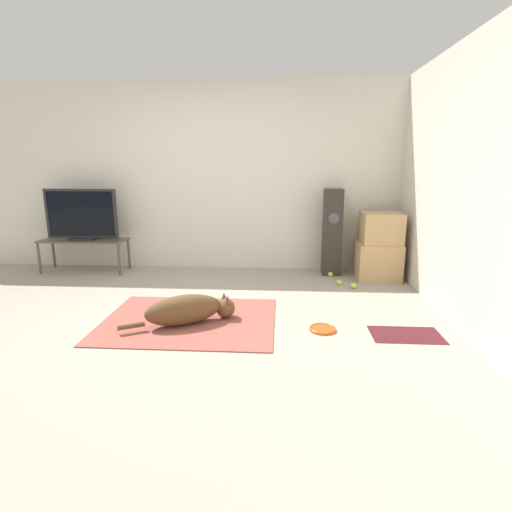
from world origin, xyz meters
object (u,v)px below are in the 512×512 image
Objects in this scene: cardboard_box_lower at (377,261)px; cardboard_box_upper at (381,228)px; tennis_ball_near_speaker at (339,283)px; floor_speaker at (332,232)px; tennis_ball_loose_on_carpet at (353,286)px; dog at (189,310)px; tennis_ball_by_boxes at (330,274)px; tv at (81,215)px; tv_stand at (84,243)px; frisbee at (323,329)px.

cardboard_box_upper reaches higher than cardboard_box_lower.
cardboard_box_lower is 8.19× the size of tennis_ball_near_speaker.
floor_speaker is 17.29× the size of tennis_ball_loose_on_carpet.
dog is 2.27m from tennis_ball_by_boxes.
dog is 14.87× the size of tennis_ball_loose_on_carpet.
tennis_ball_near_speaker is at bearing -147.18° from cardboard_box_upper.
tennis_ball_loose_on_carpet is (1.72, 1.20, -0.11)m from dog.
tv is (-3.95, 0.08, 0.55)m from cardboard_box_lower.
cardboard_box_lower is (2.09, 1.69, 0.09)m from dog.
tennis_ball_loose_on_carpet is at bearing 35.06° from dog.
tv_stand is 3.37m from tennis_ball_by_boxes.
dog is 1.23m from frisbee.
tennis_ball_near_speaker is (3.42, -0.44, -0.36)m from tv_stand.
cardboard_box_lower is 1.11× the size of cardboard_box_upper.
tennis_ball_by_boxes is at bearing 48.59° from dog.
tv_stand is 17.58× the size of tennis_ball_loose_on_carpet.
floor_speaker reaches higher than tv.
tennis_ball_by_boxes is at bearing -96.47° from floor_speaker.
tennis_ball_by_boxes is (1.50, 1.70, -0.11)m from dog.
tennis_ball_near_speaker is (0.04, -0.52, -0.54)m from floor_speaker.
dog is 2.05m from tennis_ball_near_speaker.
tennis_ball_loose_on_carpet is (0.49, 1.26, 0.02)m from frisbee.
floor_speaker is at bearing 164.40° from cardboard_box_lower.
cardboard_box_lower is at bearing 51.95° from tennis_ball_loose_on_carpet.
dog reaches higher than tennis_ball_by_boxes.
floor_speaker is 3.38m from tv_stand.
frisbee is 3.62× the size of tennis_ball_loose_on_carpet.
frisbee is 0.24× the size of tv.
tennis_ball_near_speaker is at bearing -85.10° from floor_speaker.
tennis_ball_by_boxes is at bearing 81.14° from frisbee.
dog is 2.01× the size of cardboard_box_upper.
tv_stand is at bearing 170.98° from tennis_ball_loose_on_carpet.
tv_stand reaches higher than tennis_ball_near_speaker.
floor_speaker is at bearing 81.32° from frisbee.
cardboard_box_upper is at bearing 32.82° from tennis_ball_near_speaker.
cardboard_box_lower is 8.19× the size of tennis_ball_loose_on_carpet.
cardboard_box_lower is 3.95m from tv_stand.
frisbee is 1.96m from cardboard_box_lower.
tennis_ball_loose_on_carpet is at bearing -129.49° from cardboard_box_upper.
tv_stand is (-3.37, -0.08, -0.18)m from floor_speaker.
cardboard_box_upper is (0.88, 1.74, 0.65)m from frisbee.
tv_stand is at bearing 178.81° from cardboard_box_lower.
cardboard_box_upper is (0.01, -0.01, 0.43)m from cardboard_box_lower.
cardboard_box_lower is at bearing 38.87° from dog.
cardboard_box_lower is 0.63m from tennis_ball_by_boxes.
frisbee is 1.78m from tennis_ball_by_boxes.
cardboard_box_upper reaches higher than dog.
floor_speaker reaches higher than cardboard_box_lower.
tv is 3.44m from tennis_ball_by_boxes.
tv is (-3.96, 0.09, 0.12)m from cardboard_box_upper.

